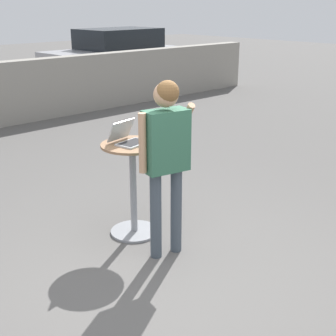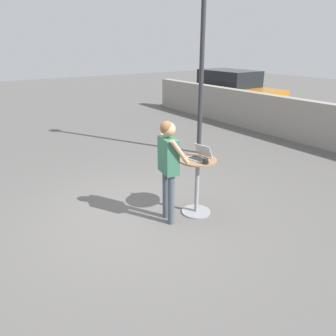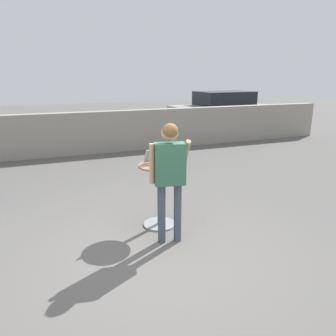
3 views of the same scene
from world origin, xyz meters
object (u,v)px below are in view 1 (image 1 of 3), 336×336
(laptop, at_px, (129,138))
(standing_person, at_px, (166,147))
(cafe_table, at_px, (133,182))
(parked_car_near_street, at_px, (116,57))
(coffee_mug, at_px, (153,136))

(laptop, xyz_separation_m, standing_person, (-0.04, -0.60, 0.05))
(cafe_table, bearing_deg, laptop, 104.78)
(standing_person, height_order, parked_car_near_street, standing_person)
(laptop, distance_m, coffee_mug, 0.27)
(laptop, relative_size, standing_person, 0.22)
(coffee_mug, bearing_deg, laptop, 161.67)
(cafe_table, bearing_deg, parked_car_near_street, 54.00)
(standing_person, xyz_separation_m, parked_car_near_street, (5.81, 8.48, -0.27))
(cafe_table, distance_m, parked_car_near_street, 9.79)
(laptop, distance_m, standing_person, 0.61)
(cafe_table, xyz_separation_m, standing_person, (-0.05, -0.56, 0.51))
(laptop, xyz_separation_m, parked_car_near_street, (5.77, 7.88, -0.22))
(laptop, height_order, parked_car_near_street, parked_car_near_street)
(laptop, bearing_deg, parked_car_near_street, 53.80)
(cafe_table, xyz_separation_m, parked_car_near_street, (5.76, 7.92, 0.25))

